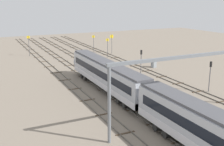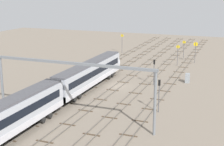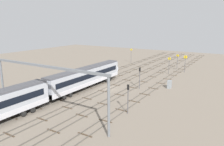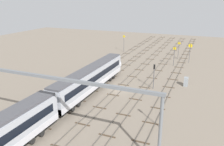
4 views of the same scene
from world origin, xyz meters
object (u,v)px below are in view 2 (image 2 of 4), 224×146
object	(u,v)px
signal_light_trackside_approach	(159,91)
signal_light_trackside_departure	(154,69)
speed_sign_distant_end	(184,47)
overhead_gantry	(71,75)
speed_sign_far_trackside	(178,53)
speed_sign_mid_trackside	(195,49)
train	(6,120)
speed_sign_near_foreground	(122,41)
relay_cabinet	(187,78)

from	to	relation	value
signal_light_trackside_approach	signal_light_trackside_departure	world-z (taller)	signal_light_trackside_approach
speed_sign_distant_end	signal_light_trackside_departure	xyz separation A→B (m)	(-27.80, 1.07, 0.22)
overhead_gantry	speed_sign_far_trackside	size ratio (longest dim) A/B	4.75
overhead_gantry	speed_sign_mid_trackside	distance (m)	46.87
train	signal_light_trackside_approach	xyz separation A→B (m)	(16.31, -15.01, 0.64)
signal_light_trackside_departure	speed_sign_near_foreground	bearing A→B (deg)	30.04
speed_sign_far_trackside	speed_sign_mid_trackside	bearing A→B (deg)	-36.46
signal_light_trackside_approach	speed_sign_distant_end	bearing A→B (deg)	4.49
overhead_gantry	relay_cabinet	bearing A→B (deg)	-24.06
speed_sign_distant_end	speed_sign_far_trackside	bearing A→B (deg)	-179.50
speed_sign_distant_end	relay_cabinet	xyz separation A→B (m)	(-23.82, -4.77, -2.11)
overhead_gantry	signal_light_trackside_departure	size ratio (longest dim) A/B	4.77
speed_sign_far_trackside	speed_sign_distant_end	xyz separation A→B (m)	(9.39, 0.08, -0.15)
speed_sign_far_trackside	signal_light_trackside_departure	size ratio (longest dim) A/B	1.00
speed_sign_far_trackside	relay_cabinet	size ratio (longest dim) A/B	2.72
speed_sign_far_trackside	relay_cabinet	bearing A→B (deg)	-161.99
signal_light_trackside_approach	speed_sign_mid_trackside	bearing A→B (deg)	-0.46
overhead_gantry	signal_light_trackside_approach	size ratio (longest dim) A/B	4.71
train	speed_sign_near_foreground	distance (m)	60.09
train	signal_light_trackside_approach	size ratio (longest dim) A/B	14.76
train	speed_sign_mid_trackside	bearing A→B (deg)	-15.92
speed_sign_near_foreground	speed_sign_far_trackside	world-z (taller)	speed_sign_near_foreground
train	overhead_gantry	size ratio (longest dim) A/B	3.14
train	relay_cabinet	bearing A→B (deg)	-25.54
speed_sign_near_foreground	speed_sign_far_trackside	distance (m)	21.07
speed_sign_mid_trackside	relay_cabinet	distance (m)	19.40
speed_sign_far_trackside	signal_light_trackside_departure	xyz separation A→B (m)	(-18.41, 1.15, 0.07)
speed_sign_near_foreground	relay_cabinet	xyz separation A→B (m)	(-25.27, -22.75, -2.49)
speed_sign_mid_trackside	speed_sign_far_trackside	size ratio (longest dim) A/B	1.05
speed_sign_near_foreground	speed_sign_distant_end	bearing A→B (deg)	-94.60
overhead_gantry	signal_light_trackside_departure	distance (m)	23.41
overhead_gantry	relay_cabinet	size ratio (longest dim) A/B	12.90
overhead_gantry	signal_light_trackside_approach	xyz separation A→B (m)	(8.18, -10.29, -3.49)
overhead_gantry	signal_light_trackside_departure	xyz separation A→B (m)	(22.37, -5.93, -3.53)
overhead_gantry	signal_light_trackside_approach	distance (m)	13.60
train	speed_sign_far_trackside	bearing A→B (deg)	-13.55
speed_sign_near_foreground	relay_cabinet	world-z (taller)	speed_sign_near_foreground
train	overhead_gantry	bearing A→B (deg)	-30.10
signal_light_trackside_approach	relay_cabinet	bearing A→B (deg)	-4.63
signal_light_trackside_departure	train	bearing A→B (deg)	160.76
overhead_gantry	relay_cabinet	world-z (taller)	overhead_gantry
speed_sign_near_foreground	signal_light_trackside_departure	xyz separation A→B (m)	(-29.25, -16.91, -0.16)
overhead_gantry	speed_sign_distant_end	distance (m)	50.80
train	speed_sign_near_foreground	world-z (taller)	speed_sign_near_foreground
train	speed_sign_near_foreground	xyz separation A→B (m)	(59.76, 6.27, 0.76)
speed_sign_mid_trackside	signal_light_trackside_approach	bearing A→B (deg)	179.54
signal_light_trackside_approach	speed_sign_far_trackside	bearing A→B (deg)	5.64
speed_sign_mid_trackside	speed_sign_distant_end	xyz separation A→B (m)	(4.63, 3.60, -0.51)
overhead_gantry	speed_sign_mid_trackside	size ratio (longest dim) A/B	4.52
train	signal_light_trackside_departure	bearing A→B (deg)	-19.24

